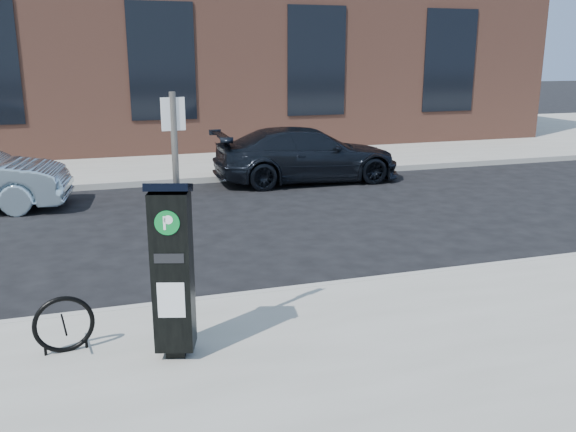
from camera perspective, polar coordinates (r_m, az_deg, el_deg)
name	(u,v)px	position (r m, az deg, el deg)	size (l,w,h in m)	color
ground	(276,299)	(8.25, -1.12, -7.81)	(120.00, 120.00, 0.00)	black
sidewalk_far	(160,148)	(21.64, -11.92, 6.21)	(60.00, 12.00, 0.15)	gray
curb_near	(277,295)	(8.21, -1.08, -7.37)	(60.00, 0.12, 0.16)	#9E9B93
curb_far	(186,181)	(15.79, -9.54, 3.24)	(60.00, 0.12, 0.16)	#9E9B93
building	(145,29)	(24.42, -13.24, 16.67)	(28.00, 10.05, 8.25)	brown
parking_kiosk	(173,268)	(6.24, -10.75, -4.82)	(0.52, 0.48, 1.86)	black
sign_pole	(178,226)	(6.33, -10.22, -0.93)	(0.24, 0.21, 2.68)	#625D56
bike_rack	(64,325)	(6.85, -20.23, -9.52)	(0.63, 0.13, 0.62)	black
car_dark	(307,155)	(15.80, 1.78, 5.76)	(1.96, 4.82, 1.40)	black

